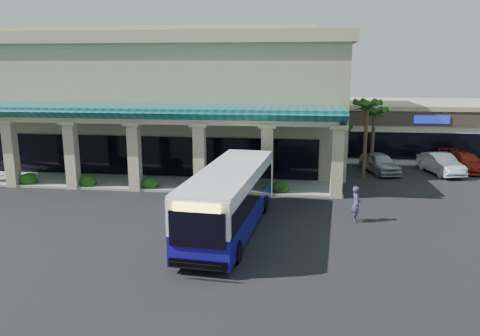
# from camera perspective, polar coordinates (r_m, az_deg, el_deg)

# --- Properties ---
(ground) EXTENTS (110.00, 110.00, 0.00)m
(ground) POSITION_cam_1_polar(r_m,az_deg,el_deg) (26.37, -0.81, -6.17)
(ground) COLOR black
(main_building) EXTENTS (30.80, 14.80, 11.35)m
(main_building) POSITION_cam_1_polar(r_m,az_deg,el_deg) (42.45, -8.60, 8.55)
(main_building) COLOR tan
(main_building) RESTS_ON ground
(arcade) EXTENTS (30.00, 6.20, 5.70)m
(arcade) POSITION_cam_1_polar(r_m,az_deg,el_deg) (34.05, -12.64, 2.70)
(arcade) COLOR #0E5655
(arcade) RESTS_ON ground
(strip_mall) EXTENTS (22.50, 12.50, 4.90)m
(strip_mall) POSITION_cam_1_polar(r_m,az_deg,el_deg) (51.20, 23.72, 4.65)
(strip_mall) COLOR beige
(strip_mall) RESTS_ON ground
(palm_0) EXTENTS (2.40, 2.40, 6.60)m
(palm_0) POSITION_cam_1_polar(r_m,az_deg,el_deg) (36.45, 15.07, 3.91)
(palm_0) COLOR #1F4312
(palm_0) RESTS_ON ground
(palm_1) EXTENTS (2.40, 2.40, 5.80)m
(palm_1) POSITION_cam_1_polar(r_m,az_deg,el_deg) (39.59, 15.91, 3.92)
(palm_1) COLOR #1F4312
(palm_1) RESTS_ON ground
(broadleaf_tree) EXTENTS (2.60, 2.60, 4.81)m
(broadleaf_tree) POSITION_cam_1_polar(r_m,az_deg,el_deg) (44.34, 12.38, 4.31)
(broadleaf_tree) COLOR #1C4710
(broadleaf_tree) RESTS_ON ground
(transit_bus) EXTENTS (3.74, 11.97, 3.29)m
(transit_bus) POSITION_cam_1_polar(r_m,az_deg,el_deg) (23.99, -1.24, -3.95)
(transit_bus) COLOR #140E85
(transit_bus) RESTS_ON ground
(pedestrian) EXTENTS (0.53, 0.76, 1.99)m
(pedestrian) POSITION_cam_1_polar(r_m,az_deg,el_deg) (26.39, 13.96, -4.27)
(pedestrian) COLOR #3C3E5F
(pedestrian) RESTS_ON ground
(car_silver) EXTENTS (3.09, 5.06, 1.61)m
(car_silver) POSITION_cam_1_polar(r_m,az_deg,el_deg) (38.94, 16.69, 0.60)
(car_silver) COLOR #9F9FA6
(car_silver) RESTS_ON ground
(car_white) EXTENTS (2.84, 5.19, 1.62)m
(car_white) POSITION_cam_1_polar(r_m,az_deg,el_deg) (40.21, 23.26, 0.48)
(car_white) COLOR white
(car_white) RESTS_ON ground
(car_red) EXTENTS (3.43, 5.49, 1.48)m
(car_red) POSITION_cam_1_polar(r_m,az_deg,el_deg) (42.35, 25.71, 0.72)
(car_red) COLOR maroon
(car_red) RESTS_ON ground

